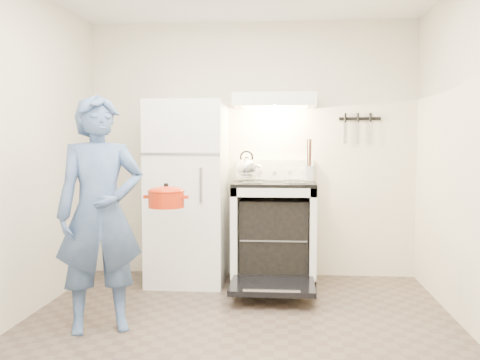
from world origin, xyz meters
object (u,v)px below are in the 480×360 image
object	(u,v)px
refrigerator	(188,192)
stove_body	(274,234)
tea_kettle	(247,166)
dutch_oven	(166,199)
person	(100,214)

from	to	relation	value
refrigerator	stove_body	world-z (taller)	refrigerator
stove_body	tea_kettle	distance (m)	0.70
tea_kettle	dutch_oven	bearing A→B (deg)	-115.78
refrigerator	stove_body	bearing A→B (deg)	1.77
stove_body	tea_kettle	world-z (taller)	tea_kettle
dutch_oven	person	bearing A→B (deg)	-133.99
tea_kettle	refrigerator	bearing A→B (deg)	-165.54
refrigerator	tea_kettle	bearing A→B (deg)	14.46
person	stove_body	bearing A→B (deg)	26.47
refrigerator	dutch_oven	xyz separation A→B (m)	(0.01, -0.96, 0.03)
dutch_oven	tea_kettle	bearing A→B (deg)	64.22
refrigerator	person	distance (m)	1.41
tea_kettle	person	xyz separation A→B (m)	(-0.91, -1.50, -0.28)
stove_body	person	world-z (taller)	person
stove_body	person	distance (m)	1.85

